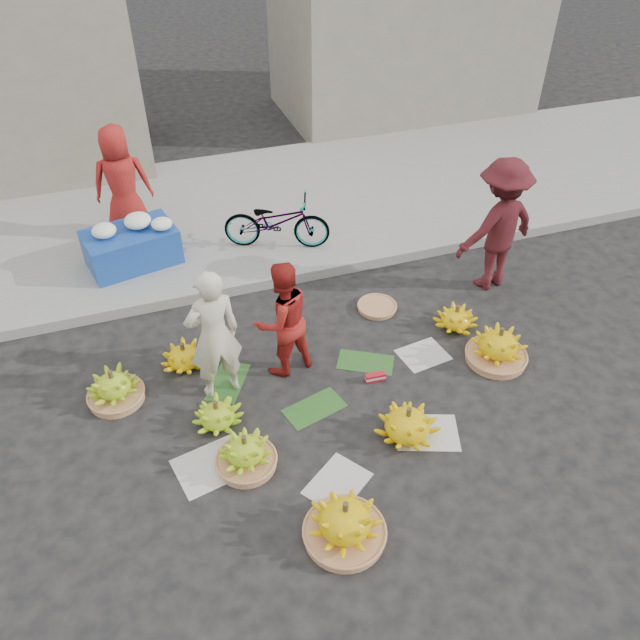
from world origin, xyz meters
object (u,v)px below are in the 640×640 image
object	(u,v)px
bicycle	(277,222)
banana_bunch_0	(217,414)
banana_bunch_4	(498,346)
vendor_cream	(214,336)
flower_table	(132,245)

from	to	relation	value
bicycle	banana_bunch_0	bearing A→B (deg)	174.42
banana_bunch_4	vendor_cream	size ratio (longest dim) A/B	0.44
banana_bunch_4	bicycle	size ratio (longest dim) A/B	0.46
banana_bunch_0	banana_bunch_4	bearing A→B (deg)	-1.30
banana_bunch_0	flower_table	xyz separation A→B (m)	(-0.50, 3.22, 0.27)
bicycle	flower_table	bearing A→B (deg)	104.69
banana_bunch_4	flower_table	size ratio (longest dim) A/B	0.52
banana_bunch_0	vendor_cream	world-z (taller)	vendor_cream
vendor_cream	flower_table	distance (m)	2.84
banana_bunch_0	vendor_cream	xyz separation A→B (m)	(0.13, 0.48, 0.66)
vendor_cream	flower_table	world-z (taller)	vendor_cream
flower_table	bicycle	bearing A→B (deg)	-18.82
banana_bunch_0	vendor_cream	distance (m)	0.83
vendor_cream	flower_table	xyz separation A→B (m)	(-0.64, 2.74, -0.39)
banana_bunch_0	vendor_cream	bearing A→B (deg)	74.41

